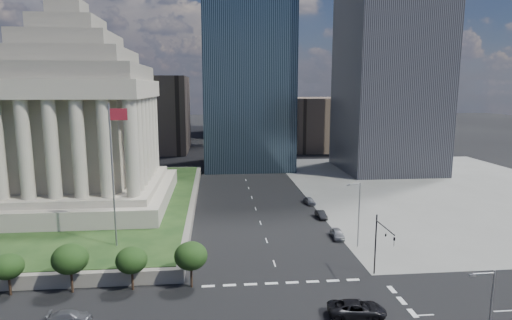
{
  "coord_description": "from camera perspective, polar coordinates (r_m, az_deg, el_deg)",
  "views": [
    {
      "loc": [
        -7.89,
        -35.2,
        23.98
      ],
      "look_at": [
        -3.14,
        13.86,
        15.59
      ],
      "focal_mm": 30.0,
      "sensor_mm": 36.0,
      "label": 1
    }
  ],
  "objects": [
    {
      "name": "building_filler_nw",
      "position": [
        166.97,
        -13.2,
        5.98
      ],
      "size": [
        24.0,
        30.0,
        28.0
      ],
      "primitive_type": "cube",
      "color": "brown",
      "rests_on": "ground"
    },
    {
      "name": "building_filler_ne",
      "position": [
        170.53,
        8.05,
        4.86
      ],
      "size": [
        20.0,
        30.0,
        20.0
      ],
      "primitive_type": "cube",
      "color": "brown",
      "rests_on": "ground"
    },
    {
      "name": "suv_grey",
      "position": [
        50.67,
        -23.57,
        -18.63
      ],
      "size": [
        4.46,
        1.97,
        1.27
      ],
      "primitive_type": "imported",
      "rotation": [
        0.0,
        0.0,
        1.61
      ],
      "color": "#4F5055",
      "rests_on": "ground"
    },
    {
      "name": "war_memorial",
      "position": [
        87.24,
        -23.13,
        7.2
      ],
      "size": [
        34.0,
        34.0,
        39.0
      ],
      "primitive_type": null,
      "color": "#A19C87",
      "rests_on": "plaza_lawn"
    },
    {
      "name": "plaza_terrace",
      "position": [
        95.76,
        -28.27,
        -5.47
      ],
      "size": [
        66.0,
        70.0,
        1.8
      ],
      "primitive_type": "cube",
      "color": "slate",
      "rests_on": "ground"
    },
    {
      "name": "plaza_lawn",
      "position": [
        95.53,
        -28.31,
        -4.92
      ],
      "size": [
        64.0,
        68.0,
        0.1
      ],
      "primitive_type": "cube",
      "color": "#193314",
      "rests_on": "plaza_terrace"
    },
    {
      "name": "flagpole",
      "position": [
        61.78,
        -18.47,
        -0.97
      ],
      "size": [
        2.52,
        0.24,
        20.0
      ],
      "color": "slate",
      "rests_on": "plaza_lawn"
    },
    {
      "name": "parked_sedan_near",
      "position": [
        70.99,
        10.8,
        -9.63
      ],
      "size": [
        2.01,
        4.45,
        1.48
      ],
      "primitive_type": "imported",
      "rotation": [
        0.0,
        0.0,
        -0.06
      ],
      "color": "gray",
      "rests_on": "ground"
    },
    {
      "name": "parked_sedan_mid",
      "position": [
        80.81,
        8.67,
        -7.22
      ],
      "size": [
        4.11,
        1.61,
        1.33
      ],
      "primitive_type": "imported",
      "rotation": [
        0.0,
        0.0,
        0.05
      ],
      "color": "black",
      "rests_on": "ground"
    },
    {
      "name": "midrise_glass",
      "position": [
        130.72,
        -1.21,
        12.3
      ],
      "size": [
        26.0,
        26.0,
        60.0
      ],
      "primitive_type": "cube",
      "color": "black",
      "rests_on": "ground"
    },
    {
      "name": "traffic_signal_ne",
      "position": [
        56.19,
        16.37,
        -10.22
      ],
      "size": [
        0.3,
        5.74,
        8.0
      ],
      "color": "black",
      "rests_on": "ground"
    },
    {
      "name": "sidewalk_ne",
      "position": [
        111.99,
        23.44,
        -3.51
      ],
      "size": [
        68.0,
        90.0,
        0.03
      ],
      "primitive_type": "cube",
      "color": "slate",
      "rests_on": "ground"
    },
    {
      "name": "pickup_truck",
      "position": [
        49.0,
        13.31,
        -18.77
      ],
      "size": [
        3.43,
        6.42,
        1.72
      ],
      "primitive_type": "imported",
      "rotation": [
        0.0,
        0.0,
        1.47
      ],
      "color": "black",
      "rests_on": "ground"
    },
    {
      "name": "parked_sedan_far",
      "position": [
        89.96,
        7.14,
        -5.41
      ],
      "size": [
        4.3,
        2.18,
        1.4
      ],
      "primitive_type": "imported",
      "rotation": [
        0.0,
        0.0,
        0.13
      ],
      "color": "slate",
      "rests_on": "ground"
    },
    {
      "name": "ground",
      "position": [
        137.54,
        -2.16,
        -0.39
      ],
      "size": [
        500.0,
        500.0,
        0.0
      ],
      "primitive_type": "plane",
      "color": "black",
      "rests_on": "ground"
    },
    {
      "name": "street_lamp_north",
      "position": [
        66.41,
        13.43,
        -6.62
      ],
      "size": [
        2.13,
        0.22,
        10.0
      ],
      "color": "slate",
      "rests_on": "ground"
    }
  ]
}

